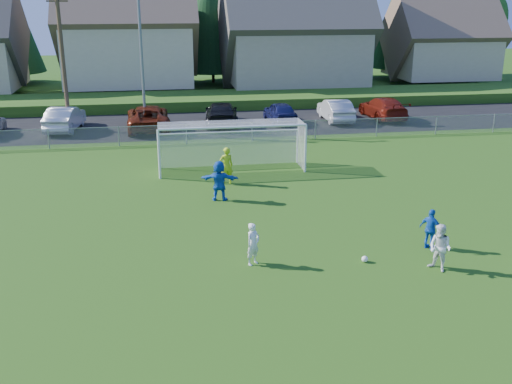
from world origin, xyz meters
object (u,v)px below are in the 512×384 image
(soccer_ball, at_px, (365,259))
(player_blue_a, at_px, (431,229))
(player_white_b, at_px, (440,248))
(car_e, at_px, (280,112))
(soccer_goal, at_px, (231,139))
(car_b, at_px, (65,118))
(car_c, at_px, (148,117))
(car_d, at_px, (221,114))
(player_blue_b, at_px, (219,181))
(player_white_a, at_px, (253,244))
(car_g, at_px, (383,108))
(goalkeeper, at_px, (226,166))
(car_f, at_px, (336,110))

(soccer_ball, height_order, player_blue_a, player_blue_a)
(player_white_b, relative_size, car_e, 0.38)
(player_blue_a, distance_m, car_e, 22.61)
(car_e, height_order, soccer_goal, soccer_goal)
(car_b, distance_m, car_c, 5.48)
(player_white_b, relative_size, car_b, 0.33)
(player_blue_a, bearing_deg, car_d, -24.12)
(player_blue_a, height_order, player_blue_b, player_blue_b)
(car_e, bearing_deg, car_b, -2.18)
(player_white_a, distance_m, car_e, 23.52)
(car_c, bearing_deg, soccer_ball, 106.64)
(player_white_b, xyz_separation_m, car_g, (7.17, 24.33, -0.02))
(goalkeeper, bearing_deg, car_f, -133.93)
(soccer_ball, distance_m, car_d, 23.06)
(car_b, bearing_deg, player_white_a, 118.61)
(player_white_b, relative_size, car_d, 0.29)
(player_blue_b, distance_m, car_c, 15.44)
(player_blue_b, relative_size, goalkeeper, 1.00)
(player_blue_a, xyz_separation_m, car_e, (-0.91, 22.59, -0.03))
(car_d, xyz_separation_m, car_e, (4.19, 0.41, -0.07))
(car_b, bearing_deg, player_white_b, 128.74)
(soccer_ball, relative_size, player_blue_b, 0.12)
(player_white_b, distance_m, car_d, 24.34)
(car_f, bearing_deg, car_d, 2.50)
(player_blue_b, distance_m, car_e, 17.19)
(player_white_a, height_order, car_f, car_f)
(player_blue_b, height_order, car_c, player_blue_b)
(car_b, bearing_deg, player_blue_b, 125.44)
(soccer_ball, height_order, player_blue_b, player_blue_b)
(player_blue_b, height_order, car_f, player_blue_b)
(car_b, bearing_deg, car_g, -172.25)
(player_white_a, bearing_deg, car_e, 38.52)
(car_d, bearing_deg, car_e, -169.24)
(goalkeeper, relative_size, car_g, 0.34)
(car_g, bearing_deg, player_white_b, 72.00)
(soccer_ball, xyz_separation_m, car_d, (-2.46, 22.92, 0.67))
(car_b, bearing_deg, player_blue_a, 131.53)
(car_f, xyz_separation_m, car_g, (3.62, 0.24, 0.00))
(car_g, bearing_deg, car_d, 0.53)
(player_white_a, xyz_separation_m, car_d, (1.30, 22.46, 0.05))
(car_e, height_order, car_f, car_f)
(car_e, distance_m, car_g, 7.61)
(car_f, bearing_deg, player_blue_b, 59.19)
(car_f, height_order, soccer_goal, soccer_goal)
(goalkeeper, height_order, car_c, goalkeeper)
(car_c, bearing_deg, player_white_b, 110.64)
(player_white_b, distance_m, car_b, 28.19)
(car_g, bearing_deg, goalkeeper, 45.30)
(player_white_b, bearing_deg, car_g, 131.50)
(goalkeeper, bearing_deg, car_e, -120.64)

